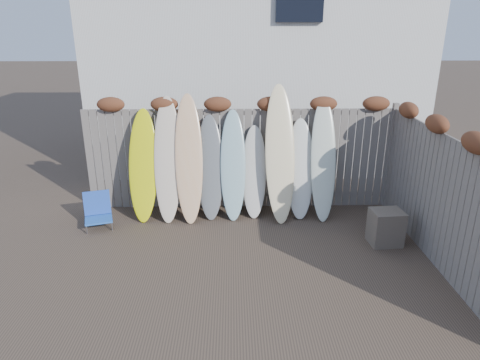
{
  "coord_description": "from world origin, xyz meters",
  "views": [
    {
      "loc": [
        -0.13,
        -5.68,
        3.5
      ],
      "look_at": [
        0.0,
        1.2,
        1.0
      ],
      "focal_mm": 32.0,
      "sensor_mm": 36.0,
      "label": 1
    }
  ],
  "objects_px": {
    "beach_chair": "(98,211)",
    "wooden_crate": "(386,227)",
    "surfboard_0": "(143,166)",
    "lattice_panel": "(419,184)"
  },
  "relations": [
    {
      "from": "lattice_panel",
      "to": "surfboard_0",
      "type": "relative_size",
      "value": 0.9
    },
    {
      "from": "lattice_panel",
      "to": "wooden_crate",
      "type": "bearing_deg",
      "value": -153.06
    },
    {
      "from": "wooden_crate",
      "to": "lattice_panel",
      "type": "relative_size",
      "value": 0.31
    },
    {
      "from": "beach_chair",
      "to": "wooden_crate",
      "type": "relative_size",
      "value": 1.05
    },
    {
      "from": "lattice_panel",
      "to": "surfboard_0",
      "type": "bearing_deg",
      "value": 169.68
    },
    {
      "from": "beach_chair",
      "to": "lattice_panel",
      "type": "relative_size",
      "value": 0.33
    },
    {
      "from": "wooden_crate",
      "to": "surfboard_0",
      "type": "xyz_separation_m",
      "value": [
        -4.24,
        1.19,
        0.73
      ]
    },
    {
      "from": "surfboard_0",
      "to": "lattice_panel",
      "type": "bearing_deg",
      "value": -8.64
    },
    {
      "from": "beach_chair",
      "to": "wooden_crate",
      "type": "bearing_deg",
      "value": -8.79
    },
    {
      "from": "beach_chair",
      "to": "surfboard_0",
      "type": "distance_m",
      "value": 1.16
    }
  ]
}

